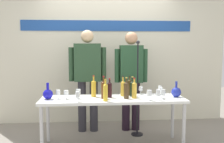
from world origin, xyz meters
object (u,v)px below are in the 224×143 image
object	(u,v)px
wine_glass_right_2	(141,89)
microphone_stand	(137,104)
wine_bottle_5	(123,88)
wine_glass_right_4	(161,90)
wine_bottle_8	(105,91)
wine_bottle_6	(132,88)
wine_glass_right_0	(149,93)
wine_glass_left_2	(58,93)
presenter_right	(131,75)
wine_glass_right_3	(158,93)
wine_bottle_3	(110,89)
wine_bottle_2	(134,89)
wine_bottle_4	(94,88)
display_table	(113,102)
wine_glass_right_1	(163,93)
decanter_blue_left	(48,94)
wine_glass_left_0	(78,95)
wine_bottle_0	(104,89)
wine_bottle_1	(130,87)
wine_glass_left_1	(66,93)
presenter_left	(88,73)
wine_glass_left_3	(78,92)
wine_bottle_7	(126,90)
wine_glass_right_5	(160,89)
decanter_blue_right	(176,92)

from	to	relation	value
wine_glass_right_2	microphone_stand	xyz separation A→B (m)	(-0.01, 0.20, -0.29)
wine_bottle_5	wine_glass_right_4	xyz separation A→B (m)	(0.55, -0.19, -0.02)
wine_bottle_8	wine_glass_right_2	xyz separation A→B (m)	(0.58, 0.43, -0.04)
wine_bottle_6	microphone_stand	world-z (taller)	microphone_stand
wine_glass_right_0	wine_glass_left_2	bearing A→B (deg)	172.09
presenter_right	wine_bottle_6	world-z (taller)	presenter_right
presenter_right	wine_glass_right_2	xyz separation A→B (m)	(0.08, -0.47, -0.17)
wine_glass_right_3	wine_bottle_3	bearing A→B (deg)	161.13
wine_bottle_2	wine_bottle_4	world-z (taller)	wine_bottle_4
display_table	wine_bottle_3	world-z (taller)	wine_bottle_3
wine_glass_right_1	wine_bottle_8	bearing A→B (deg)	-177.41
decanter_blue_left	wine_glass_left_0	bearing A→B (deg)	-25.53
wine_bottle_0	wine_glass_right_3	size ratio (longest dim) A/B	2.25
wine_bottle_8	wine_glass_right_0	world-z (taller)	wine_bottle_8
wine_bottle_1	wine_glass_left_1	distance (m)	0.98
wine_glass_right_1	wine_glass_left_1	bearing A→B (deg)	173.93
wine_glass_right_3	wine_glass_right_4	size ratio (longest dim) A/B	0.97
presenter_left	wine_bottle_3	size ratio (longest dim) A/B	6.09
wine_glass_right_4	wine_glass_left_3	bearing A→B (deg)	178.73
wine_glass_right_1	wine_glass_right_2	size ratio (longest dim) A/B	1.11
wine_bottle_0	wine_glass_left_2	size ratio (longest dim) A/B	2.47
wine_bottle_2	wine_glass_right_0	bearing A→B (deg)	-38.93
wine_bottle_7	presenter_right	bearing A→B (deg)	76.21
presenter_left	wine_bottle_5	bearing A→B (deg)	-46.16
decanter_blue_left	wine_glass_left_2	world-z (taller)	decanter_blue_left
wine_bottle_3	wine_glass_right_5	xyz separation A→B (m)	(0.80, 0.14, -0.03)
decanter_blue_left	wine_glass_right_5	world-z (taller)	decanter_blue_left
presenter_left	wine_bottle_8	size ratio (longest dim) A/B	5.72
wine_bottle_8	wine_glass_right_4	bearing A→B (deg)	10.27
decanter_blue_left	microphone_stand	size ratio (longest dim) A/B	0.15
wine_glass_left_2	wine_bottle_7	bearing A→B (deg)	-2.77
wine_bottle_4	wine_bottle_8	bearing A→B (deg)	-63.40
wine_glass_right_2	presenter_left	bearing A→B (deg)	150.53
presenter_left	wine_glass_left_2	xyz separation A→B (m)	(-0.42, -0.72, -0.20)
presenter_left	wine_bottle_5	xyz separation A→B (m)	(0.54, -0.57, -0.17)
wine_bottle_7	wine_glass_right_1	world-z (taller)	wine_bottle_7
wine_glass_left_3	wine_glass_right_2	distance (m)	1.00
wine_bottle_1	wine_glass_right_5	distance (m)	0.48
decanter_blue_right	wine_bottle_4	distance (m)	1.24
display_table	wine_bottle_2	size ratio (longest dim) A/B	7.06
wine_bottle_5	wine_glass_right_4	size ratio (longest dim) A/B	2.05
wine_bottle_1	wine_bottle_2	size ratio (longest dim) A/B	1.01
wine_bottle_4	wine_glass_right_2	xyz separation A→B (m)	(0.74, 0.11, -0.04)
wine_bottle_3	microphone_stand	bearing A→B (deg)	38.59
decanter_blue_left	wine_glass_right_4	bearing A→B (deg)	-1.32
wine_glass_right_3	presenter_right	bearing A→B (deg)	105.76
decanter_blue_left	wine_glass_right_4	world-z (taller)	decanter_blue_left
presenter_left	display_table	bearing A→B (deg)	-61.41
wine_bottle_1	decanter_blue_left	bearing A→B (deg)	-170.60
display_table	wine_bottle_4	xyz separation A→B (m)	(-0.28, 0.11, 0.20)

